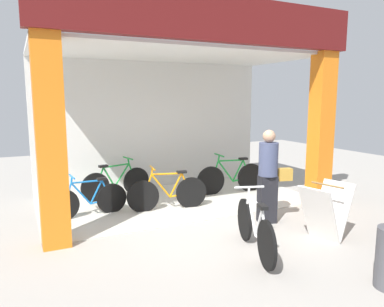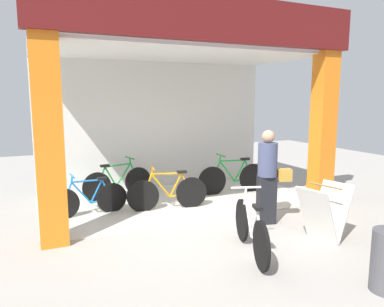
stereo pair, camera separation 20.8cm
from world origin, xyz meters
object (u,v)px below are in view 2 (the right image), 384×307
object	(u,v)px
bicycle_inside_3	(89,199)
pedestrian_2	(268,176)
bicycle_inside_2	(168,193)
bicycle_inside_1	(233,178)
bicycle_parked_0	(251,229)
sandwich_board_sign	(324,213)
bicycle_inside_0	(118,182)

from	to	relation	value
bicycle_inside_3	pedestrian_2	size ratio (longest dim) A/B	0.89
bicycle_inside_3	bicycle_inside_2	bearing A→B (deg)	-9.75
bicycle_inside_1	bicycle_inside_2	xyz separation A→B (m)	(-1.84, -0.57, -0.02)
bicycle_inside_1	pedestrian_2	bearing A→B (deg)	-103.27
bicycle_parked_0	sandwich_board_sign	xyz separation A→B (m)	(1.31, -0.06, 0.08)
bicycle_inside_3	bicycle_parked_0	xyz separation A→B (m)	(1.87, -2.70, 0.04)
sandwich_board_sign	bicycle_inside_2	bearing A→B (deg)	123.77
bicycle_inside_0	bicycle_inside_1	size ratio (longest dim) A/B	0.94
bicycle_inside_0	bicycle_inside_3	distance (m)	1.32
bicycle_inside_0	bicycle_parked_0	distance (m)	3.90
bicycle_inside_1	sandwich_board_sign	xyz separation A→B (m)	(-0.17, -3.07, 0.07)
bicycle_inside_1	bicycle_inside_2	bearing A→B (deg)	-162.92
sandwich_board_sign	pedestrian_2	size ratio (longest dim) A/B	0.54
bicycle_inside_1	bicycle_inside_3	bearing A→B (deg)	-174.77
bicycle_inside_0	bicycle_inside_2	size ratio (longest dim) A/B	1.00
bicycle_inside_3	pedestrian_2	distance (m)	3.39
bicycle_inside_3	bicycle_parked_0	bearing A→B (deg)	-55.29
bicycle_parked_0	bicycle_inside_2	bearing A→B (deg)	98.44
pedestrian_2	bicycle_inside_3	bearing A→B (deg)	149.43
bicycle_inside_0	sandwich_board_sign	world-z (taller)	sandwich_board_sign
bicycle_inside_0	pedestrian_2	size ratio (longest dim) A/B	0.96
sandwich_board_sign	bicycle_inside_1	bearing A→B (deg)	86.92
bicycle_inside_3	sandwich_board_sign	size ratio (longest dim) A/B	1.65
bicycle_inside_0	pedestrian_2	xyz separation A→B (m)	(2.08, -2.75, 0.51)
bicycle_inside_2	sandwich_board_sign	distance (m)	3.02
bicycle_inside_0	bicycle_inside_3	size ratio (longest dim) A/B	1.07
bicycle_inside_2	sandwich_board_sign	bearing A→B (deg)	-56.23
bicycle_inside_0	bicycle_inside_2	distance (m)	1.49
bicycle_inside_3	sandwich_board_sign	xyz separation A→B (m)	(3.19, -2.77, 0.12)
bicycle_inside_1	pedestrian_2	distance (m)	2.12
sandwich_board_sign	pedestrian_2	distance (m)	1.19
bicycle_inside_1	bicycle_inside_2	distance (m)	1.93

